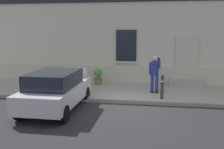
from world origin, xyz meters
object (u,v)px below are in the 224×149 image
Objects in this scene: hatchback_car_silver at (56,89)px; planter_olive at (98,76)px; person_on_phone at (155,72)px; bollard_near_person at (162,86)px; bollard_far_left at (68,83)px; planter_terracotta at (58,74)px.

planter_olive is at bearing 80.13° from hatchback_car_silver.
bollard_near_person is at bearing -60.61° from person_on_phone.
bollard_far_left is 3.96m from person_on_phone.
bollard_near_person is 1.22× the size of planter_terracotta.
hatchback_car_silver is 2.33× the size of person_on_phone.
bollard_far_left is at bearing -60.94° from planter_terracotta.
person_on_phone reaches higher than planter_terracotta.
bollard_near_person is (4.04, 1.66, -0.08)m from hatchback_car_silver.
hatchback_car_silver is at bearing -70.00° from planter_terracotta.
hatchback_car_silver is 3.89× the size of bollard_near_person.
bollard_near_person is at bearing 0.00° from bollard_far_left.
bollard_near_person reaches higher than planter_terracotta.
planter_terracotta is at bearing 174.08° from person_on_phone.
planter_olive is at bearing -5.21° from planter_terracotta.
person_on_phone is 2.03× the size of planter_olive.
bollard_near_person is 4.18m from planter_olive.
person_on_phone reaches higher than bollard_far_left.
bollard_far_left is (-0.07, 1.66, -0.08)m from hatchback_car_silver.
hatchback_car_silver is 1.67m from bollard_far_left.
hatchback_car_silver reaches higher than bollard_near_person.
person_on_phone is (-0.32, 1.03, 0.44)m from bollard_near_person.
hatchback_car_silver reaches higher than planter_terracotta.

